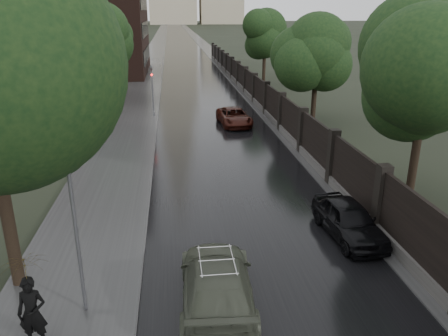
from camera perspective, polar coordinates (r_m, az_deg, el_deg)
ground at (r=12.12m, az=8.93°, el=-20.78°), size 800.00×800.00×0.00m
road at (r=198.98m, az=-6.27°, el=17.39°), size 8.00×420.00×0.02m
sidewalk_left at (r=198.98m, az=-8.07°, el=17.33°), size 4.00×420.00×0.16m
verge_right at (r=199.13m, az=-4.61°, el=17.45°), size 3.00×420.00×0.08m
fence_right at (r=42.05m, az=3.52°, el=10.38°), size 0.45×75.72×2.70m
tree_left_far at (r=39.24m, az=-14.91°, el=15.34°), size 4.25×4.25×7.39m
tree_right_a at (r=19.93m, az=24.85°, el=9.66°), size 4.08×4.08×7.01m
tree_right_b at (r=32.62m, az=12.06°, el=14.27°), size 4.08×4.08×7.01m
tree_right_c at (r=49.97m, az=5.35°, el=16.37°), size 4.08×4.08×7.01m
lamp_post at (r=11.81m, az=-18.83°, el=-7.28°), size 0.25×0.12×5.11m
traffic_light at (r=34.27m, az=-9.34°, el=10.38°), size 0.16×0.32×4.00m
volga_sedan at (r=12.50m, az=-0.93°, el=-14.94°), size 2.27×5.05×1.44m
car_right_near at (r=16.66m, az=15.97°, el=-6.51°), size 1.90×4.06×1.34m
car_right_far at (r=31.98m, az=1.34°, el=6.72°), size 2.39×4.60×1.24m
pedestrian_umbrella at (r=11.26m, az=-24.48°, el=-12.73°), size 1.17×1.19×2.94m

